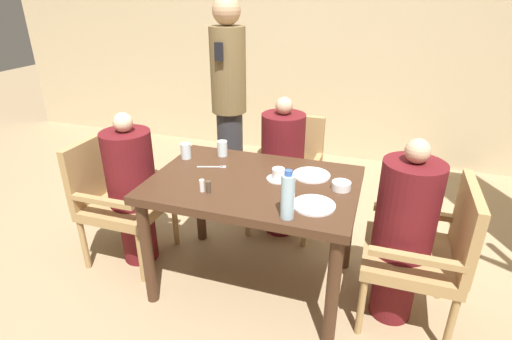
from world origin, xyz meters
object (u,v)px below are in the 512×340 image
Objects in this scene: diner_in_left_chair at (132,188)px; diner_in_far_chair at (282,166)px; bowl_small at (341,186)px; water_bottle at (288,196)px; chair_far_side at (287,168)px; plate_main_left at (311,175)px; diner_in_right_chair at (403,232)px; glass_tall_near at (186,151)px; standing_host at (229,98)px; teacup_with_saucer at (278,175)px; chair_left_side at (117,194)px; glass_tall_mid at (222,148)px; plate_main_right at (314,205)px; chair_right_side at (427,249)px.

diner_in_far_chair is at bearing 37.92° from diner_in_left_chair.
bowl_small is 0.42× the size of water_bottle.
plate_main_left is at bearing -64.11° from chair_far_side.
glass_tall_near is (-1.40, 0.18, 0.23)m from diner_in_right_chair.
standing_host is at bearing 143.18° from diner_in_right_chair.
teacup_with_saucer is (1.00, 0.06, 0.22)m from diner_in_left_chair.
diner_in_left_chair is 1.19m from chair_far_side.
diner_in_left_chair is 1.20m from plate_main_left.
water_bottle is at bearing -14.81° from chair_left_side.
chair_far_side is at bearing 90.00° from diner_in_far_chair.
diner_in_left_chair is at bearing -150.80° from glass_tall_mid.
diner_in_far_chair is 10.58× the size of glass_tall_near.
chair_left_side is 8.52× the size of glass_tall_mid.
chair_left_side is 1.00× the size of chair_far_side.
glass_tall_near is at bearing 158.17° from plate_main_right.
chair_right_side is at bearing 17.46° from plate_main_right.
bowl_small reaches higher than plate_main_right.
water_bottle is (-0.21, -0.39, 0.10)m from bowl_small.
plate_main_left is at bearing -11.61° from glass_tall_mid.
chair_left_side and chair_far_side have the same top height.
diner_in_far_chair is at bearing 114.55° from plate_main_right.
chair_left_side is 3.89× the size of plate_main_left.
chair_right_side is at bearing -5.49° from bowl_small.
diner_in_right_chair reaches higher than teacup_with_saucer.
plate_main_right is at bearing -76.97° from plate_main_left.
standing_host reaches higher than diner_in_left_chair.
chair_right_side is 1.58m from glass_tall_near.
plate_main_right is 0.87m from glass_tall_mid.
diner_in_left_chair is 1.18m from standing_host.
plate_main_right is at bearing -68.50° from chair_far_side.
chair_right_side is 0.57m from bowl_small.
chair_left_side is at bearing 165.19° from water_bottle.
chair_far_side is (1.00, 0.81, 0.00)m from chair_left_side.
water_bottle is at bearing -32.35° from glass_tall_near.
chair_right_side is 0.16m from diner_in_right_chair.
diner_in_left_chair reaches higher than chair_right_side.
chair_right_side reaches higher than plate_main_left.
diner_in_right_chair is at bearing -37.92° from diner_in_far_chair.
diner_in_far_chair is 1.09m from diner_in_right_chair.
chair_left_side is 8.19× the size of bowl_small.
standing_host reaches higher than teacup_with_saucer.
diner_in_right_chair is 0.76m from teacup_with_saucer.
diner_in_far_chair is at bearing -90.00° from chair_far_side.
water_bottle is at bearing -74.09° from diner_in_far_chair.
diner_in_left_chair is 4.80× the size of plate_main_right.
chair_far_side is at bearing 100.08° from teacup_with_saucer.
plate_main_right is at bearing -157.86° from diner_in_right_chair.
diner_in_far_chair is 7.86× the size of teacup_with_saucer.
glass_tall_mid reaches higher than bowl_small.
plate_main_left is (1.17, 0.17, 0.20)m from diner_in_left_chair.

